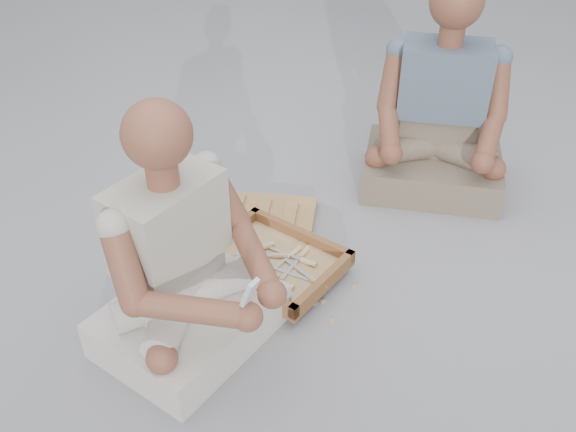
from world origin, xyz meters
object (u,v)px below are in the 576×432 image
(carved_panel, at_px, (248,220))
(tool_tray, at_px, (273,262))
(companion, at_px, (439,122))
(craftsman, at_px, (183,269))

(carved_panel, distance_m, tool_tray, 0.36)
(tool_tray, relative_size, companion, 0.64)
(carved_panel, height_order, tool_tray, tool_tray)
(craftsman, xyz_separation_m, companion, (0.75, 1.26, 0.02))
(carved_panel, xyz_separation_m, tool_tray, (0.20, -0.30, 0.04))
(carved_panel, bearing_deg, craftsman, -89.64)
(tool_tray, xyz_separation_m, companion, (0.56, 0.86, 0.27))
(tool_tray, bearing_deg, carved_panel, 123.69)
(craftsman, bearing_deg, companion, 170.17)
(carved_panel, relative_size, craftsman, 0.63)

